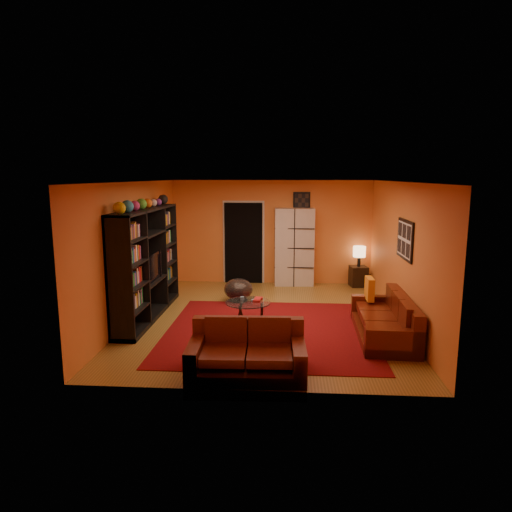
# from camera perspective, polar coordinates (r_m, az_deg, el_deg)

# --- Properties ---
(floor) EXTENTS (6.00, 6.00, 0.00)m
(floor) POSITION_cam_1_polar(r_m,az_deg,el_deg) (8.86, 1.16, -7.81)
(floor) COLOR olive
(floor) RESTS_ON ground
(ceiling) EXTENTS (6.00, 6.00, 0.00)m
(ceiling) POSITION_cam_1_polar(r_m,az_deg,el_deg) (8.43, 1.22, 9.26)
(ceiling) COLOR white
(ceiling) RESTS_ON wall_back
(wall_back) EXTENTS (6.00, 0.00, 6.00)m
(wall_back) POSITION_cam_1_polar(r_m,az_deg,el_deg) (11.51, 1.92, 2.99)
(wall_back) COLOR orange
(wall_back) RESTS_ON floor
(wall_front) EXTENTS (6.00, 0.00, 6.00)m
(wall_front) POSITION_cam_1_polar(r_m,az_deg,el_deg) (5.62, -0.31, -4.55)
(wall_front) COLOR orange
(wall_front) RESTS_ON floor
(wall_left) EXTENTS (0.00, 6.00, 6.00)m
(wall_left) POSITION_cam_1_polar(r_m,az_deg,el_deg) (9.02, -14.88, 0.68)
(wall_left) COLOR orange
(wall_left) RESTS_ON floor
(wall_right) EXTENTS (0.00, 6.00, 6.00)m
(wall_right) POSITION_cam_1_polar(r_m,az_deg,el_deg) (8.79, 17.69, 0.31)
(wall_right) COLOR orange
(wall_right) RESTS_ON floor
(rug) EXTENTS (3.60, 3.60, 0.01)m
(rug) POSITION_cam_1_polar(r_m,az_deg,el_deg) (8.19, 1.62, -9.28)
(rug) COLOR #5B0A0E
(rug) RESTS_ON floor
(doorway) EXTENTS (0.95, 0.10, 2.04)m
(doorway) POSITION_cam_1_polar(r_m,az_deg,el_deg) (11.56, -1.57, 1.62)
(doorway) COLOR black
(doorway) RESTS_ON floor
(wall_art_right) EXTENTS (0.03, 1.00, 0.70)m
(wall_art_right) POSITION_cam_1_polar(r_m,az_deg,el_deg) (8.45, 18.14, 1.97)
(wall_art_right) COLOR black
(wall_art_right) RESTS_ON wall_right
(wall_art_back) EXTENTS (0.42, 0.03, 0.52)m
(wall_art_back) POSITION_cam_1_polar(r_m,az_deg,el_deg) (11.42, 5.72, 6.67)
(wall_art_back) COLOR black
(wall_art_back) RESTS_ON wall_back
(entertainment_unit) EXTENTS (0.45, 3.00, 2.10)m
(entertainment_unit) POSITION_cam_1_polar(r_m,az_deg,el_deg) (8.99, -13.46, -0.90)
(entertainment_unit) COLOR black
(entertainment_unit) RESTS_ON floor
(tv) EXTENTS (0.91, 0.12, 0.52)m
(tv) POSITION_cam_1_polar(r_m,az_deg,el_deg) (8.96, -13.20, -1.38)
(tv) COLOR black
(tv) RESTS_ON entertainment_unit
(sofa) EXTENTS (0.93, 2.13, 0.85)m
(sofa) POSITION_cam_1_polar(r_m,az_deg,el_deg) (8.13, 16.20, -7.75)
(sofa) COLOR #4A1309
(sofa) RESTS_ON rug
(loveseat) EXTENTS (1.63, 1.02, 0.85)m
(loveseat) POSITION_cam_1_polar(r_m,az_deg,el_deg) (6.50, -1.11, -11.92)
(loveseat) COLOR #4A1309
(loveseat) RESTS_ON rug
(throw_pillow) EXTENTS (0.12, 0.42, 0.42)m
(throw_pillow) POSITION_cam_1_polar(r_m,az_deg,el_deg) (8.79, 14.00, -3.98)
(throw_pillow) COLOR orange
(throw_pillow) RESTS_ON sofa
(coffee_table) EXTENTS (0.83, 0.83, 0.41)m
(coffee_table) POSITION_cam_1_polar(r_m,az_deg,el_deg) (8.43, -1.01, -6.08)
(coffee_table) COLOR silver
(coffee_table) RESTS_ON floor
(storage_cabinet) EXTENTS (0.98, 0.48, 1.92)m
(storage_cabinet) POSITION_cam_1_polar(r_m,az_deg,el_deg) (11.36, 4.79, 1.13)
(storage_cabinet) COLOR beige
(storage_cabinet) RESTS_ON floor
(bowl_chair) EXTENTS (0.62, 0.62, 0.51)m
(bowl_chair) POSITION_cam_1_polar(r_m,az_deg,el_deg) (9.90, -2.21, -4.22)
(bowl_chair) COLOR black
(bowl_chair) RESTS_ON floor
(side_table) EXTENTS (0.45, 0.45, 0.50)m
(side_table) POSITION_cam_1_polar(r_m,az_deg,el_deg) (11.58, 12.67, -2.49)
(side_table) COLOR black
(side_table) RESTS_ON floor
(table_lamp) EXTENTS (0.30, 0.30, 0.50)m
(table_lamp) POSITION_cam_1_polar(r_m,az_deg,el_deg) (11.46, 12.79, 0.46)
(table_lamp) COLOR black
(table_lamp) RESTS_ON side_table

